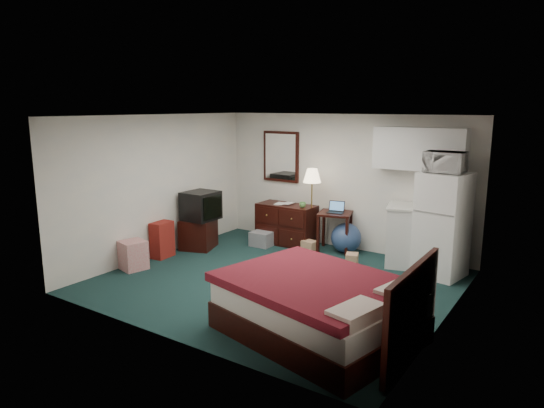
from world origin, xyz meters
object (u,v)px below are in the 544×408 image
Objects in this scene: desk at (335,232)px; kitchen_counter at (416,237)px; suitcase at (162,240)px; dresser at (287,224)px; floor_lamp at (312,209)px; fridge at (442,225)px; tv_stand at (198,233)px; bed at (318,307)px.

desk is 0.74× the size of kitchen_counter.
dresser is at bearing 50.76° from suitcase.
floor_lamp is 2.43m from fridge.
dresser is at bearing 166.69° from kitchen_counter.
fridge reaches higher than suitcase.
tv_stand is (-4.20, -1.00, -0.54)m from fridge.
floor_lamp is 2.18m from tv_stand.
tv_stand is at bearing -155.88° from fridge.
fridge is at bearing 18.09° from suitcase.
kitchen_counter is 3.11m from bed.
fridge is (0.48, -0.24, 0.33)m from kitchen_counter.
fridge is at bearing 90.28° from bed.
kitchen_counter is at bearing 23.38° from suitcase.
suitcase is (-4.35, -1.77, -0.50)m from fridge.
fridge reaches higher than desk.
kitchen_counter reaches higher than desk.
suitcase is (-1.38, -1.95, -0.07)m from dresser.
desk is (1.00, 0.08, -0.02)m from dresser.
dresser is 1.15× the size of kitchen_counter.
kitchen_counter is 3.93m from tv_stand.
floor_lamp is 2.37× the size of suitcase.
tv_stand is at bearing 75.01° from suitcase.
suitcase is at bearing -125.14° from dresser.
dresser is at bearing 24.06° from tv_stand.
fridge is 4.35m from tv_stand.
kitchen_counter is at bearing 163.95° from fridge.
tv_stand is at bearing -146.84° from floor_lamp.
bed is at bearing -47.42° from tv_stand.
tv_stand is (-3.73, -1.24, -0.21)m from kitchen_counter.
floor_lamp reaches higher than dresser.
floor_lamp is 1.53× the size of kitchen_counter.
fridge is at bearing -3.95° from floor_lamp.
bed is 4.02m from tv_stand.
fridge is (2.98, -0.18, 0.43)m from dresser.
tv_stand is at bearing -176.38° from kitchen_counter.
kitchen_counter is (1.95, 0.07, -0.26)m from floor_lamp.
floor_lamp reaches higher than suitcase.
kitchen_counter reaches higher than bed.
dresser is 0.67m from floor_lamp.
bed is at bearing -83.35° from desk.
dresser is 2.50m from kitchen_counter.
dresser is 0.76× the size of floor_lamp.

